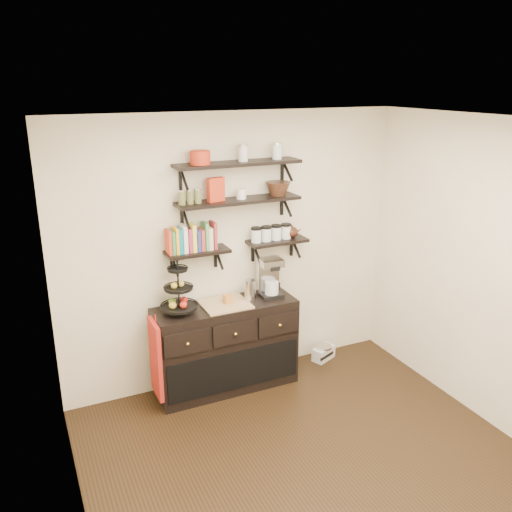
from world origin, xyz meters
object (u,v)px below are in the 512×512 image
object	(u,v)px
sideboard	(226,346)
radio	(324,352)
fruit_stand	(179,295)
coffee_maker	(270,278)

from	to	relation	value
sideboard	radio	bearing A→B (deg)	3.37
sideboard	fruit_stand	world-z (taller)	fruit_stand
coffee_maker	sideboard	bearing A→B (deg)	-172.33
fruit_stand	coffee_maker	size ratio (longest dim) A/B	1.27
fruit_stand	radio	bearing A→B (deg)	2.31
sideboard	coffee_maker	xyz separation A→B (m)	(0.49, 0.03, 0.64)
coffee_maker	radio	size ratio (longest dim) A/B	1.33
fruit_stand	radio	distance (m)	1.92
fruit_stand	coffee_maker	world-z (taller)	fruit_stand
coffee_maker	radio	bearing A→B (deg)	8.02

